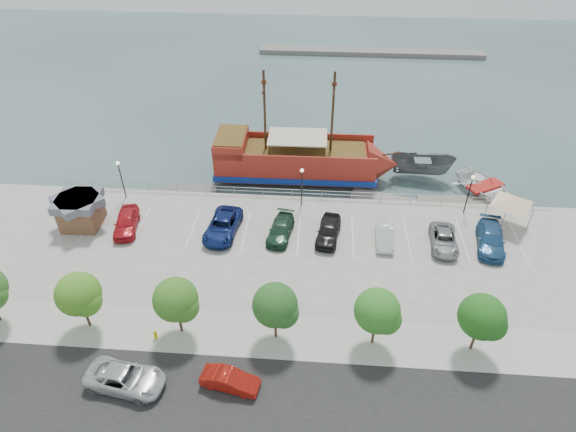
{
  "coord_description": "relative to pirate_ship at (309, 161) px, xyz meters",
  "views": [
    {
      "loc": [
        1.58,
        -32.5,
        28.42
      ],
      "look_at": [
        -1.0,
        2.0,
        2.0
      ],
      "focal_mm": 30.0,
      "sensor_mm": 36.0,
      "label": 1
    }
  ],
  "objects": [
    {
      "name": "parked_car_a",
      "position": [
        -16.55,
        -11.72,
        -0.32
      ],
      "size": [
        2.81,
        5.15,
        1.66
      ],
      "primitive_type": "imported",
      "rotation": [
        0.0,
        0.0,
        0.18
      ],
      "color": "red",
      "rests_on": "land_slab"
    },
    {
      "name": "street_sedan",
      "position": [
        -4.07,
        -27.52,
        -0.5
      ],
      "size": [
        4.1,
        2.07,
        1.29
      ],
      "primitive_type": "imported",
      "rotation": [
        0.0,
        0.0,
        1.38
      ],
      "color": "#A7170F",
      "rests_on": "street"
    },
    {
      "name": "canopy_tent",
      "position": [
        19.1,
        -8.23,
        2.09
      ],
      "size": [
        5.4,
        5.4,
        3.72
      ],
      "rotation": [
        0.0,
        0.0,
        0.24
      ],
      "color": "slate",
      "rests_on": "land_slab"
    },
    {
      "name": "parked_car_d",
      "position": [
        -2.1,
        -11.64,
        -0.45
      ],
      "size": [
        2.61,
        5.03,
        1.39
      ],
      "primitive_type": "imported",
      "rotation": [
        0.0,
        0.0,
        -0.14
      ],
      "color": "#1D3D2A",
      "rests_on": "land_slab"
    },
    {
      "name": "parked_car_c",
      "position": [
        -7.46,
        -11.64,
        -0.35
      ],
      "size": [
        3.26,
        6.02,
        1.6
      ],
      "primitive_type": "imported",
      "rotation": [
        0.0,
        0.0,
        -0.11
      ],
      "color": "navy",
      "rests_on": "land_slab"
    },
    {
      "name": "parked_car_h",
      "position": [
        16.72,
        -11.72,
        -0.35
      ],
      "size": [
        3.18,
        5.82,
        1.6
      ],
      "primitive_type": "imported",
      "rotation": [
        0.0,
        0.0,
        -0.18
      ],
      "color": "#26527E",
      "rests_on": "land_slab"
    },
    {
      "name": "patrol_boat",
      "position": [
        12.52,
        0.91,
        -0.8
      ],
      "size": [
        7.22,
        3.43,
        2.69
      ],
      "primitive_type": "imported",
      "rotation": [
        0.0,
        0.0,
        1.45
      ],
      "color": "#56595A",
      "rests_on": "ground"
    },
    {
      "name": "dock_west",
      "position": [
        -13.14,
        -4.04,
        -1.95
      ],
      "size": [
        7.1,
        3.3,
        0.39
      ],
      "primitive_type": "cube",
      "rotation": [
        0.0,
        0.0,
        0.2
      ],
      "color": "slate",
      "rests_on": "ground"
    },
    {
      "name": "tree_f",
      "position": [
        12.7,
        -23.31,
        2.15
      ],
      "size": [
        3.3,
        3.2,
        5.0
      ],
      "color": "#473321",
      "rests_on": "sidewalk"
    },
    {
      "name": "seawall_railing",
      "position": [
        -0.45,
        -5.44,
        -0.62
      ],
      "size": [
        50.0,
        0.06,
        1.0
      ],
      "color": "gray",
      "rests_on": "land_slab"
    },
    {
      "name": "pirate_ship",
      "position": [
        0.0,
        0.0,
        0.0
      ],
      "size": [
        20.39,
        5.91,
        12.82
      ],
      "rotation": [
        0.0,
        0.0,
        0.01
      ],
      "color": "maroon",
      "rests_on": "ground"
    },
    {
      "name": "tree_d",
      "position": [
        -1.3,
        -23.31,
        2.15
      ],
      "size": [
        3.3,
        3.2,
        5.0
      ],
      "color": "#473321",
      "rests_on": "sidewalk"
    },
    {
      "name": "tree_b",
      "position": [
        -15.3,
        -23.31,
        2.15
      ],
      "size": [
        3.3,
        3.2,
        5.0
      ],
      "color": "#473321",
      "rests_on": "sidewalk"
    },
    {
      "name": "tree_e",
      "position": [
        5.7,
        -23.31,
        2.15
      ],
      "size": [
        3.3,
        3.2,
        5.0
      ],
      "color": "#473321",
      "rests_on": "sidewalk"
    },
    {
      "name": "lamp_post_left",
      "position": [
        -18.45,
        -6.74,
        1.79
      ],
      "size": [
        0.36,
        0.36,
        4.28
      ],
      "color": "black",
      "rests_on": "land_slab"
    },
    {
      "name": "shed",
      "position": [
        -20.9,
        -11.34,
        0.49
      ],
      "size": [
        3.88,
        3.88,
        3.08
      ],
      "rotation": [
        0.0,
        0.0,
        0.04
      ],
      "color": "brown",
      "rests_on": "land_slab"
    },
    {
      "name": "sidewalk",
      "position": [
        -0.45,
        -23.24,
        -1.13
      ],
      "size": [
        100.0,
        4.0,
        0.05
      ],
      "primitive_type": "cube",
      "color": "#ACA898",
      "rests_on": "land_slab"
    },
    {
      "name": "dock_mid",
      "position": [
        8.13,
        -4.04,
        -1.95
      ],
      "size": [
        7.16,
        3.74,
        0.39
      ],
      "primitive_type": "cube",
      "rotation": [
        0.0,
        0.0,
        -0.27
      ],
      "color": "gray",
      "rests_on": "ground"
    },
    {
      "name": "far_shore",
      "position": [
        9.55,
        41.76,
        -1.75
      ],
      "size": [
        40.0,
        3.0,
        0.8
      ],
      "primitive_type": "cube",
      "color": "slate",
      "rests_on": "ground"
    },
    {
      "name": "fire_hydrant",
      "position": [
        -10.15,
        -24.04,
        -0.72
      ],
      "size": [
        0.27,
        0.27,
        0.78
      ],
      "rotation": [
        0.0,
        0.0,
        0.09
      ],
      "color": "yellow",
      "rests_on": "sidewalk"
    },
    {
      "name": "dock_east",
      "position": [
        15.39,
        -4.04,
        -1.93
      ],
      "size": [
        7.7,
        2.77,
        0.43
      ],
      "primitive_type": "cube",
      "rotation": [
        0.0,
        0.0,
        0.08
      ],
      "color": "slate",
      "rests_on": "ground"
    },
    {
      "name": "speedboat",
      "position": [
        18.81,
        -1.97,
        -1.4
      ],
      "size": [
        8.09,
        8.85,
        1.5
      ],
      "primitive_type": "imported",
      "rotation": [
        0.0,
        0.0,
        0.52
      ],
      "color": "white",
      "rests_on": "ground"
    },
    {
      "name": "street_van",
      "position": [
        -10.96,
        -27.96,
        -0.41
      ],
      "size": [
        5.64,
        3.25,
        1.48
      ],
      "primitive_type": "imported",
      "rotation": [
        0.0,
        0.0,
        1.42
      ],
      "color": "#B7B8B9",
      "rests_on": "street"
    },
    {
      "name": "parked_car_e",
      "position": [
        2.28,
        -11.62,
        -0.33
      ],
      "size": [
        2.61,
        5.05,
        1.64
      ],
      "primitive_type": "imported",
      "rotation": [
        0.0,
        0.0,
        -0.14
      ],
      "color": "black",
      "rests_on": "land_slab"
    },
    {
      "name": "parked_car_f",
      "position": [
        7.4,
        -11.6,
        -0.42
      ],
      "size": [
        1.78,
        4.49,
        1.45
      ],
      "primitive_type": "imported",
      "rotation": [
        0.0,
        0.0,
        -0.05
      ],
      "color": "white",
      "rests_on": "land_slab"
    },
    {
      "name": "tree_c",
      "position": [
        -8.3,
        -23.31,
        2.15
      ],
      "size": [
        3.3,
        3.2,
        5.0
      ],
      "color": "#473321",
      "rests_on": "sidewalk"
    },
    {
      "name": "lamp_post_mid",
      "position": [
        -0.45,
        -6.74,
        1.79
      ],
      "size": [
        0.36,
        0.36,
        4.28
      ],
      "color": "black",
      "rests_on": "land_slab"
    },
    {
      "name": "parked_car_g",
      "position": [
        12.58,
        -12.01,
        -0.47
      ],
      "size": [
        2.61,
        5.0,
        1.35
      ],
      "primitive_type": "imported",
      "rotation": [
        0.0,
        0.0,
        -0.08
      ],
      "color": "gray",
      "rests_on": "land_slab"
    },
    {
      "name": "lamp_post_right",
      "position": [
        15.55,
        -6.74,
        1.79
      ],
      "size": [
        0.36,
        0.36,
        4.28
      ],
      "color": "black",
      "rests_on": "land_slab"
    },
    {
      "name": "street",
      "position": [
        -0.45,
        -29.24,
        -1.14
      ],
      "size": [
        100.0,
        8.0,
        0.04
      ],
      "primitive_type": "cube",
      "color": "black",
      "rests_on": "land_slab"
    },
    {
      "name": "ground",
      "position": [
        -0.45,
        -13.24,
        -2.15
      ],
      "size": [
        160.0,
        160.0,
        0.0
      ],
      "primitive_type": "plane",
      "color": "#334747"
    }
  ]
}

